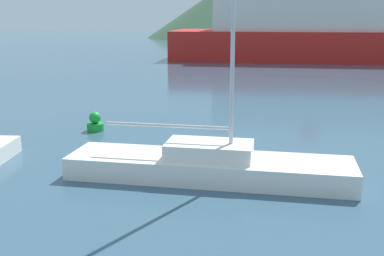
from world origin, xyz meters
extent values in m
cube|color=white|center=(0.36, 12.85, 0.32)|extent=(8.54, 3.19, 0.65)
cube|color=white|center=(0.36, 12.85, 0.88)|extent=(2.68, 1.74, 0.45)
cylinder|color=#BCBCC1|center=(0.97, 12.94, 4.81)|extent=(0.12, 0.12, 8.32)
cylinder|color=#BCBCC1|center=(-0.88, 12.66, 1.55)|extent=(3.72, 0.66, 0.10)
cube|color=red|center=(-0.71, 52.74, 1.51)|extent=(30.92, 15.14, 3.02)
cube|color=silver|center=(-0.71, 52.74, 4.87)|extent=(21.92, 12.01, 3.69)
cylinder|color=green|center=(-5.91, 16.95, 0.16)|extent=(0.70, 0.70, 0.31)
sphere|color=green|center=(-5.91, 16.95, 0.56)|extent=(0.49, 0.49, 0.49)
cone|color=#38563D|center=(-21.44, 97.64, 5.86)|extent=(35.15, 35.15, 11.73)
camera|label=1|loc=(4.41, -0.03, 4.74)|focal=45.00mm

